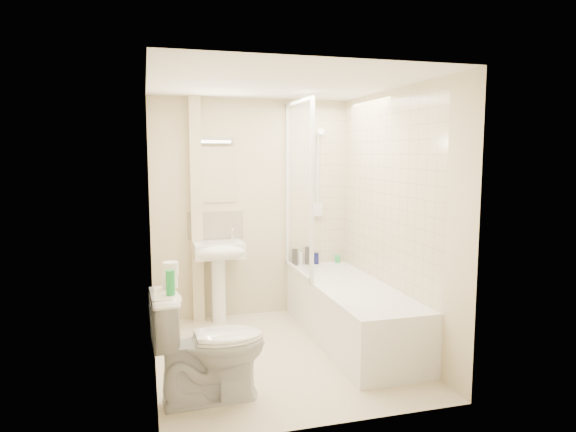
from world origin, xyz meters
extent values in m
plane|color=beige|center=(0.00, 0.00, 0.00)|extent=(2.50, 2.50, 0.00)
cube|color=beige|center=(0.00, 1.25, 1.20)|extent=(2.20, 0.02, 2.40)
cube|color=beige|center=(-1.10, 0.00, 1.20)|extent=(0.02, 2.50, 2.40)
cube|color=beige|center=(1.10, 0.00, 1.20)|extent=(0.02, 2.50, 2.40)
cube|color=white|center=(0.00, 0.00, 2.40)|extent=(2.20, 2.50, 0.02)
cube|color=beige|center=(0.75, 1.24, 1.42)|extent=(0.70, 0.01, 1.75)
cube|color=beige|center=(1.09, 0.20, 1.42)|extent=(0.01, 2.10, 1.75)
cube|color=beige|center=(-0.62, 1.19, 1.20)|extent=(0.12, 0.12, 2.40)
cube|color=beige|center=(-0.41, 1.24, 1.03)|extent=(0.60, 0.02, 0.30)
cube|color=white|center=(-0.41, 1.24, 1.58)|extent=(0.46, 0.01, 0.60)
cube|color=silver|center=(-0.41, 1.22, 1.95)|extent=(0.42, 0.07, 0.07)
cube|color=white|center=(0.75, 0.20, 0.28)|extent=(0.70, 2.10, 0.55)
cube|color=white|center=(0.75, 0.20, 0.49)|extent=(0.56, 1.96, 0.05)
cube|color=white|center=(0.40, 0.80, 1.45)|extent=(0.01, 0.90, 1.80)
cube|color=white|center=(0.40, 1.23, 1.45)|extent=(0.04, 0.04, 1.80)
cube|color=white|center=(0.40, 0.35, 1.45)|extent=(0.04, 0.04, 1.80)
cube|color=white|center=(0.40, 0.80, 2.33)|extent=(0.04, 0.90, 0.04)
cube|color=white|center=(0.40, 0.80, 0.57)|extent=(0.04, 0.90, 0.03)
cylinder|color=white|center=(0.75, 1.22, 1.55)|extent=(0.02, 0.02, 0.90)
cylinder|color=white|center=(0.75, 1.22, 1.10)|extent=(0.05, 0.05, 0.02)
cylinder|color=white|center=(0.75, 1.22, 2.00)|extent=(0.05, 0.05, 0.02)
cylinder|color=white|center=(0.75, 1.15, 2.03)|extent=(0.08, 0.11, 0.11)
cube|color=white|center=(0.75, 1.21, 1.17)|extent=(0.10, 0.05, 0.14)
cylinder|color=white|center=(0.73, 1.19, 1.60)|extent=(0.01, 0.13, 0.84)
cylinder|color=white|center=(-0.41, 1.08, 0.35)|extent=(0.15, 0.15, 0.70)
cube|color=white|center=(-0.41, 1.05, 0.80)|extent=(0.52, 0.40, 0.16)
ellipsoid|color=white|center=(-0.41, 0.88, 0.80)|extent=(0.52, 0.22, 0.16)
cube|color=silver|center=(-0.41, 1.05, 0.86)|extent=(0.36, 0.26, 0.04)
cylinder|color=white|center=(-0.58, 1.16, 0.93)|extent=(0.03, 0.03, 0.10)
cylinder|color=white|center=(-0.24, 1.16, 0.93)|extent=(0.03, 0.03, 0.10)
sphere|color=white|center=(-0.58, 1.16, 0.98)|extent=(0.04, 0.04, 0.04)
sphere|color=white|center=(-0.24, 1.16, 0.98)|extent=(0.04, 0.04, 0.04)
cylinder|color=black|center=(0.47, 1.16, 0.64)|extent=(0.06, 0.06, 0.19)
cylinder|color=white|center=(0.53, 1.16, 0.62)|extent=(0.05, 0.05, 0.14)
cylinder|color=black|center=(0.62, 1.16, 0.65)|extent=(0.06, 0.06, 0.20)
cylinder|color=#12134E|center=(0.72, 1.16, 0.61)|extent=(0.06, 0.06, 0.13)
cylinder|color=green|center=(0.98, 1.16, 0.59)|extent=(0.06, 0.06, 0.09)
imported|color=white|center=(-0.72, -0.66, 0.42)|extent=(0.54, 0.86, 0.84)
cylinder|color=white|center=(-0.99, -0.56, 0.89)|extent=(0.11, 0.11, 0.10)
cylinder|color=white|center=(-0.98, -0.57, 0.98)|extent=(0.11, 0.11, 0.09)
cylinder|color=green|center=(-0.99, -0.75, 0.93)|extent=(0.06, 0.06, 0.17)
camera|label=1|loc=(-1.13, -4.30, 1.82)|focal=32.00mm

